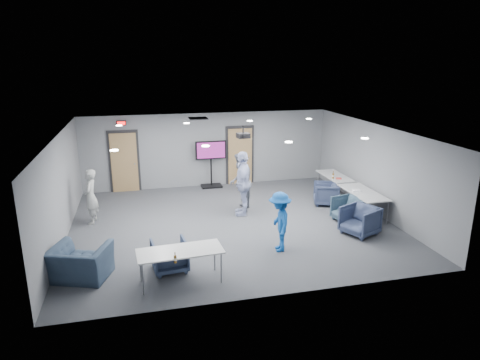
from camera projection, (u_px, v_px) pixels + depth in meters
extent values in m
plane|color=#3E4147|center=(232.00, 223.00, 12.35)|extent=(9.00, 9.00, 0.00)
plane|color=silver|center=(231.00, 131.00, 11.61)|extent=(9.00, 9.00, 0.00)
cube|color=slate|center=(208.00, 150.00, 15.72)|extent=(9.00, 0.02, 2.70)
cube|color=slate|center=(277.00, 234.00, 8.25)|extent=(9.00, 0.02, 2.70)
cube|color=slate|center=(61.00, 190.00, 10.96)|extent=(0.02, 8.00, 2.70)
cube|color=slate|center=(376.00, 169.00, 13.00)|extent=(0.02, 8.00, 2.70)
cube|color=black|center=(124.00, 162.00, 15.08)|extent=(1.06, 0.06, 2.24)
cube|color=#AA8052|center=(124.00, 163.00, 15.05)|extent=(0.90, 0.05, 2.10)
cylinder|color=gray|center=(135.00, 164.00, 15.10)|extent=(0.04, 0.10, 0.04)
cube|color=black|center=(240.00, 155.00, 16.04)|extent=(1.06, 0.06, 2.24)
cube|color=#AA8052|center=(240.00, 156.00, 16.01)|extent=(0.90, 0.05, 2.10)
cylinder|color=gray|center=(249.00, 158.00, 16.05)|extent=(0.04, 0.10, 0.04)
cube|color=black|center=(121.00, 123.00, 14.68)|extent=(0.32, 0.06, 0.16)
cube|color=#FF0C0C|center=(121.00, 123.00, 14.64)|extent=(0.26, 0.02, 0.11)
cube|color=black|center=(198.00, 118.00, 14.11)|extent=(0.60, 0.60, 0.03)
cylinder|color=white|center=(114.00, 150.00, 9.25)|extent=(0.18, 0.18, 0.02)
cylinder|color=white|center=(119.00, 126.00, 12.61)|extent=(0.18, 0.18, 0.02)
cylinder|color=white|center=(206.00, 146.00, 9.71)|extent=(0.18, 0.18, 0.02)
cylinder|color=white|center=(187.00, 123.00, 13.07)|extent=(0.18, 0.18, 0.02)
cylinder|color=white|center=(289.00, 142.00, 10.16)|extent=(0.18, 0.18, 0.02)
cylinder|color=white|center=(250.00, 121.00, 13.52)|extent=(0.18, 0.18, 0.02)
cylinder|color=white|center=(365.00, 138.00, 10.61)|extent=(0.18, 0.18, 0.02)
cylinder|color=white|center=(309.00, 119.00, 13.97)|extent=(0.18, 0.18, 0.02)
imported|color=#9FA29F|center=(91.00, 197.00, 12.20)|extent=(0.45, 0.63, 1.59)
imported|color=slate|center=(240.00, 182.00, 13.12)|extent=(1.01, 1.11, 1.86)
imported|color=#B3BEE6|center=(243.00, 183.00, 12.84)|extent=(0.70, 1.22, 1.96)
imported|color=#1850A0|center=(280.00, 222.00, 10.45)|extent=(0.70, 1.05, 1.50)
imported|color=#333D59|center=(326.00, 194.00, 13.89)|extent=(1.00, 0.99, 0.72)
imported|color=#334758|center=(349.00, 210.00, 12.43)|extent=(0.94, 0.93, 0.73)
imported|color=#333D59|center=(360.00, 220.00, 11.52)|extent=(1.13, 1.12, 0.78)
imported|color=#394663|center=(170.00, 255.00, 9.57)|extent=(0.83, 0.85, 0.70)
imported|color=#34455A|center=(81.00, 263.00, 9.18)|extent=(1.43, 1.35, 0.75)
cube|color=silver|center=(335.00, 176.00, 14.62)|extent=(0.70, 1.69, 0.03)
cylinder|color=gray|center=(318.00, 181.00, 15.38)|extent=(0.04, 0.04, 0.70)
cylinder|color=gray|center=(337.00, 193.00, 13.95)|extent=(0.04, 0.04, 0.70)
cylinder|color=gray|center=(332.00, 180.00, 15.50)|extent=(0.04, 0.04, 0.70)
cylinder|color=gray|center=(352.00, 192.00, 14.07)|extent=(0.04, 0.04, 0.70)
cube|color=silver|center=(363.00, 192.00, 12.85)|extent=(0.79, 1.90, 0.03)
cylinder|color=gray|center=(340.00, 196.00, 13.69)|extent=(0.04, 0.04, 0.70)
cylinder|color=gray|center=(367.00, 215.00, 12.07)|extent=(0.04, 0.04, 0.70)
cylinder|color=gray|center=(357.00, 194.00, 13.83)|extent=(0.04, 0.04, 0.70)
cylinder|color=gray|center=(387.00, 213.00, 12.21)|extent=(0.04, 0.04, 0.70)
cube|color=silver|center=(180.00, 251.00, 8.95)|extent=(1.83, 0.86, 0.03)
cylinder|color=gray|center=(215.00, 256.00, 9.55)|extent=(0.04, 0.04, 0.70)
cylinder|color=gray|center=(140.00, 266.00, 9.09)|extent=(0.04, 0.04, 0.70)
cylinder|color=gray|center=(221.00, 268.00, 9.02)|extent=(0.04, 0.04, 0.70)
cylinder|color=gray|center=(143.00, 279.00, 8.55)|extent=(0.04, 0.04, 0.70)
cylinder|color=#5F3E10|center=(175.00, 259.00, 8.39)|extent=(0.06, 0.06, 0.16)
cylinder|color=#5F3E10|center=(175.00, 254.00, 8.36)|extent=(0.02, 0.02, 0.07)
cylinder|color=beige|center=(175.00, 259.00, 8.39)|extent=(0.06, 0.06, 0.05)
cylinder|color=#5F3E10|center=(333.00, 176.00, 14.25)|extent=(0.06, 0.06, 0.18)
cylinder|color=#5F3E10|center=(333.00, 172.00, 14.21)|extent=(0.02, 0.02, 0.08)
cylinder|color=beige|center=(333.00, 176.00, 14.25)|extent=(0.07, 0.07, 0.06)
cube|color=#B9352E|center=(339.00, 178.00, 14.20)|extent=(0.20, 0.16, 0.04)
cube|color=white|center=(357.00, 191.00, 12.88)|extent=(0.26, 0.20, 0.05)
cube|color=black|center=(212.00, 186.00, 15.86)|extent=(0.75, 0.53, 0.06)
cylinder|color=black|center=(211.00, 169.00, 15.68)|extent=(0.06, 0.06, 1.28)
cube|color=black|center=(211.00, 150.00, 15.49)|extent=(1.12, 0.07, 0.66)
cube|color=#6C185F|center=(211.00, 150.00, 15.44)|extent=(1.02, 0.01, 0.58)
cylinder|color=black|center=(243.00, 130.00, 12.57)|extent=(0.04, 0.04, 0.22)
cube|color=black|center=(243.00, 136.00, 12.62)|extent=(0.39, 0.34, 0.14)
cylinder|color=black|center=(245.00, 137.00, 12.46)|extent=(0.08, 0.06, 0.08)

